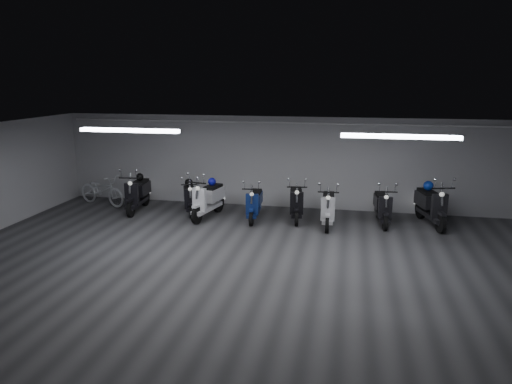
% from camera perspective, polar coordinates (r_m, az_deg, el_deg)
% --- Properties ---
extents(floor, '(14.00, 10.00, 0.01)m').
position_cam_1_polar(floor, '(10.01, -1.02, -9.31)').
color(floor, '#333335').
rests_on(floor, ground).
extents(ceiling, '(14.00, 10.00, 0.01)m').
position_cam_1_polar(ceiling, '(9.28, -1.10, 6.88)').
color(ceiling, slate).
rests_on(ceiling, ground).
extents(back_wall, '(14.00, 0.01, 2.80)m').
position_cam_1_polar(back_wall, '(14.36, 3.26, 3.61)').
color(back_wall, '#A9A9AC').
rests_on(back_wall, ground).
extents(front_wall, '(14.00, 0.01, 2.80)m').
position_cam_1_polar(front_wall, '(5.12, -13.74, -16.01)').
color(front_wall, '#A9A9AC').
rests_on(front_wall, ground).
extents(fluor_strip_left, '(2.40, 0.18, 0.08)m').
position_cam_1_polar(fluor_strip_left, '(11.24, -15.18, 7.26)').
color(fluor_strip_left, white).
rests_on(fluor_strip_left, ceiling).
extents(fluor_strip_right, '(2.40, 0.18, 0.08)m').
position_cam_1_polar(fluor_strip_right, '(10.11, 17.14, 6.47)').
color(fluor_strip_right, white).
rests_on(fluor_strip_right, ceiling).
extents(conduit, '(13.60, 0.05, 0.05)m').
position_cam_1_polar(conduit, '(14.12, 3.28, 8.43)').
color(conduit, white).
rests_on(conduit, back_wall).
extents(scooter_0, '(0.83, 1.98, 1.43)m').
position_cam_1_polar(scooter_0, '(14.42, -14.27, 0.47)').
color(scooter_0, black).
rests_on(scooter_0, floor).
extents(scooter_1, '(1.13, 1.74, 1.23)m').
position_cam_1_polar(scooter_1, '(13.92, -8.11, -0.13)').
color(scooter_1, black).
rests_on(scooter_1, floor).
extents(scooter_2, '(1.01, 2.02, 1.44)m').
position_cam_1_polar(scooter_2, '(13.38, -5.90, -0.17)').
color(scooter_2, white).
rests_on(scooter_2, floor).
extents(scooter_4, '(0.67, 1.73, 1.26)m').
position_cam_1_polar(scooter_4, '(13.12, -0.20, -0.76)').
color(scooter_4, navy).
rests_on(scooter_4, floor).
extents(scooter_5, '(0.84, 1.86, 1.34)m').
position_cam_1_polar(scooter_5, '(13.20, 4.94, -0.57)').
color(scooter_5, black).
rests_on(scooter_5, floor).
extents(scooter_6, '(0.65, 1.81, 1.34)m').
position_cam_1_polar(scooter_6, '(12.73, 8.81, -1.21)').
color(scooter_6, '#B9B8BC').
rests_on(scooter_6, floor).
extents(scooter_8, '(0.73, 1.79, 1.30)m').
position_cam_1_polar(scooter_8, '(13.19, 15.20, -1.09)').
color(scooter_8, black).
rests_on(scooter_8, floor).
extents(scooter_9, '(1.13, 2.08, 1.47)m').
position_cam_1_polar(scooter_9, '(13.46, 20.61, -0.83)').
color(scooter_9, black).
rests_on(scooter_9, floor).
extents(bicycle, '(1.93, 1.19, 1.18)m').
position_cam_1_polar(bicycle, '(15.49, -18.29, 0.62)').
color(bicycle, silver).
rests_on(bicycle, floor).
extents(helmet_0, '(0.27, 0.27, 0.27)m').
position_cam_1_polar(helmet_0, '(13.64, 20.27, 0.73)').
color(helmet_0, navy).
rests_on(helmet_0, scooter_9).
extents(helmet_1, '(0.23, 0.23, 0.23)m').
position_cam_1_polar(helmet_1, '(14.60, -13.98, 1.80)').
color(helmet_1, black).
rests_on(helmet_1, scooter_0).
extents(helmet_2, '(0.23, 0.23, 0.23)m').
position_cam_1_polar(helmet_2, '(13.54, -5.39, 1.26)').
color(helmet_2, '#0D0E8F').
rests_on(helmet_2, scooter_2).
extents(helmet_3, '(0.24, 0.24, 0.24)m').
position_cam_1_polar(helmet_3, '(14.08, -8.19, 1.15)').
color(helmet_3, black).
rests_on(helmet_3, scooter_1).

